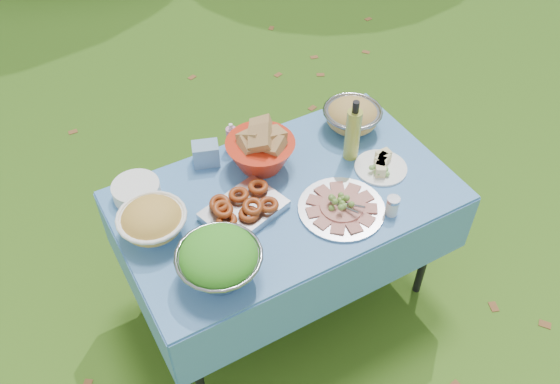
{
  "coord_description": "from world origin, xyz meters",
  "views": [
    {
      "loc": [
        -0.91,
        -1.55,
        2.63
      ],
      "look_at": [
        -0.03,
        0.0,
        0.79
      ],
      "focal_mm": 38.0,
      "sensor_mm": 36.0,
      "label": 1
    }
  ],
  "objects_px": {
    "salad_bowl": "(219,260)",
    "pasta_bowl_steel": "(352,116)",
    "bread_bowl": "(260,148)",
    "charcuterie_platter": "(342,203)",
    "oil_bottle": "(353,130)",
    "plate_stack": "(136,190)",
    "picnic_table": "(286,249)"
  },
  "relations": [
    {
      "from": "pasta_bowl_steel",
      "to": "salad_bowl",
      "type": "bearing_deg",
      "value": -152.29
    },
    {
      "from": "picnic_table",
      "to": "oil_bottle",
      "type": "relative_size",
      "value": 4.65
    },
    {
      "from": "salad_bowl",
      "to": "charcuterie_platter",
      "type": "distance_m",
      "value": 0.6
    },
    {
      "from": "salad_bowl",
      "to": "plate_stack",
      "type": "xyz_separation_m",
      "value": [
        -0.13,
        0.57,
        -0.07
      ]
    },
    {
      "from": "bread_bowl",
      "to": "charcuterie_platter",
      "type": "bearing_deg",
      "value": -68.14
    },
    {
      "from": "salad_bowl",
      "to": "pasta_bowl_steel",
      "type": "height_order",
      "value": "salad_bowl"
    },
    {
      "from": "salad_bowl",
      "to": "pasta_bowl_steel",
      "type": "bearing_deg",
      "value": 27.71
    },
    {
      "from": "bread_bowl",
      "to": "charcuterie_platter",
      "type": "relative_size",
      "value": 0.85
    },
    {
      "from": "oil_bottle",
      "to": "bread_bowl",
      "type": "bearing_deg",
      "value": 158.71
    },
    {
      "from": "picnic_table",
      "to": "charcuterie_platter",
      "type": "relative_size",
      "value": 3.93
    },
    {
      "from": "pasta_bowl_steel",
      "to": "charcuterie_platter",
      "type": "distance_m",
      "value": 0.55
    },
    {
      "from": "salad_bowl",
      "to": "charcuterie_platter",
      "type": "bearing_deg",
      "value": 5.92
    },
    {
      "from": "picnic_table",
      "to": "salad_bowl",
      "type": "distance_m",
      "value": 0.7
    },
    {
      "from": "salad_bowl",
      "to": "oil_bottle",
      "type": "height_order",
      "value": "oil_bottle"
    },
    {
      "from": "bread_bowl",
      "to": "pasta_bowl_steel",
      "type": "bearing_deg",
      "value": 1.95
    },
    {
      "from": "pasta_bowl_steel",
      "to": "charcuterie_platter",
      "type": "xyz_separation_m",
      "value": [
        -0.34,
        -0.43,
        -0.03
      ]
    },
    {
      "from": "salad_bowl",
      "to": "bread_bowl",
      "type": "height_order",
      "value": "salad_bowl"
    },
    {
      "from": "salad_bowl",
      "to": "bread_bowl",
      "type": "relative_size",
      "value": 1.03
    },
    {
      "from": "picnic_table",
      "to": "plate_stack",
      "type": "relative_size",
      "value": 7.03
    },
    {
      "from": "pasta_bowl_steel",
      "to": "oil_bottle",
      "type": "relative_size",
      "value": 0.89
    },
    {
      "from": "salad_bowl",
      "to": "plate_stack",
      "type": "bearing_deg",
      "value": 102.97
    },
    {
      "from": "salad_bowl",
      "to": "plate_stack",
      "type": "height_order",
      "value": "salad_bowl"
    },
    {
      "from": "plate_stack",
      "to": "charcuterie_platter",
      "type": "distance_m",
      "value": 0.89
    },
    {
      "from": "charcuterie_platter",
      "to": "bread_bowl",
      "type": "bearing_deg",
      "value": 111.86
    },
    {
      "from": "picnic_table",
      "to": "charcuterie_platter",
      "type": "xyz_separation_m",
      "value": [
        0.16,
        -0.2,
        0.42
      ]
    },
    {
      "from": "charcuterie_platter",
      "to": "oil_bottle",
      "type": "relative_size",
      "value": 1.18
    },
    {
      "from": "bread_bowl",
      "to": "charcuterie_platter",
      "type": "distance_m",
      "value": 0.45
    },
    {
      "from": "bread_bowl",
      "to": "picnic_table",
      "type": "bearing_deg",
      "value": -87.78
    },
    {
      "from": "salad_bowl",
      "to": "charcuterie_platter",
      "type": "relative_size",
      "value": 0.88
    },
    {
      "from": "plate_stack",
      "to": "bread_bowl",
      "type": "height_order",
      "value": "bread_bowl"
    },
    {
      "from": "pasta_bowl_steel",
      "to": "oil_bottle",
      "type": "xyz_separation_m",
      "value": [
        -0.12,
        -0.17,
        0.08
      ]
    },
    {
      "from": "plate_stack",
      "to": "pasta_bowl_steel",
      "type": "bearing_deg",
      "value": -3.94
    }
  ]
}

